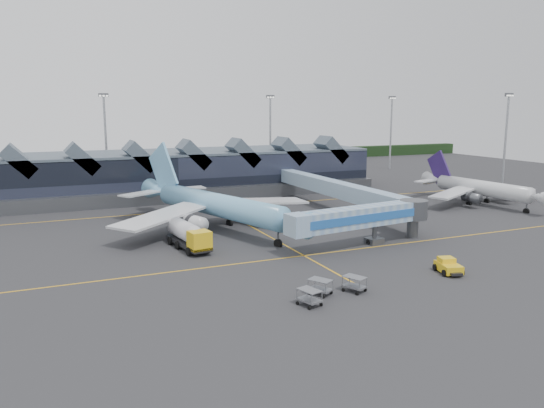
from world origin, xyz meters
name	(u,v)px	position (x,y,z in m)	size (l,w,h in m)	color
ground	(278,242)	(0.00, 0.00, 0.00)	(260.00, 260.00, 0.00)	#242426
taxi_stripes	(253,227)	(0.00, 10.00, 0.01)	(120.00, 60.00, 0.01)	gold
tree_line_far	(141,160)	(0.00, 110.00, 2.00)	(260.00, 4.00, 4.00)	black
terminal	(168,173)	(-5.07, 47.35, 4.88)	(90.00, 22.25, 12.52)	black
light_masts	(253,133)	(21.00, 62.80, 12.49)	(132.40, 42.56, 22.45)	#96999E
main_airliner	(213,204)	(-5.88, 12.02, 3.90)	(34.17, 40.27, 13.27)	#6BB0D9
regional_jet	(478,188)	(49.10, 11.97, 3.23)	(27.12, 29.65, 10.17)	silver
jet_bridge	(370,217)	(10.90, -6.58, 3.98)	(23.75, 6.33, 5.66)	#779BC7
fuel_truck	(187,234)	(-12.83, 1.66, 2.00)	(4.14, 10.75, 3.57)	black
pushback_tug	(448,266)	(12.03, -21.15, 0.76)	(3.13, 4.17, 1.70)	yellow
baggage_carts	(328,288)	(-4.68, -22.58, 0.90)	(8.30, 4.91, 1.61)	gray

